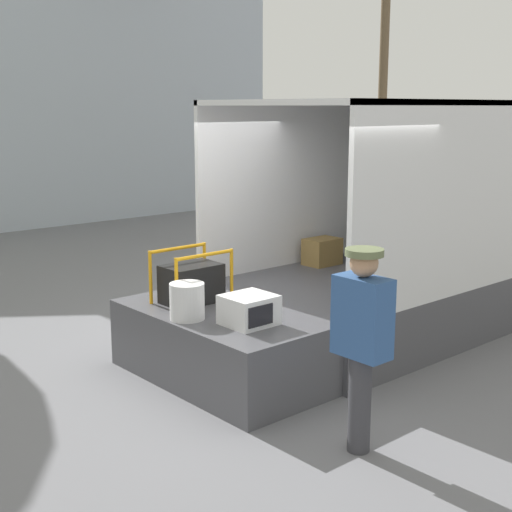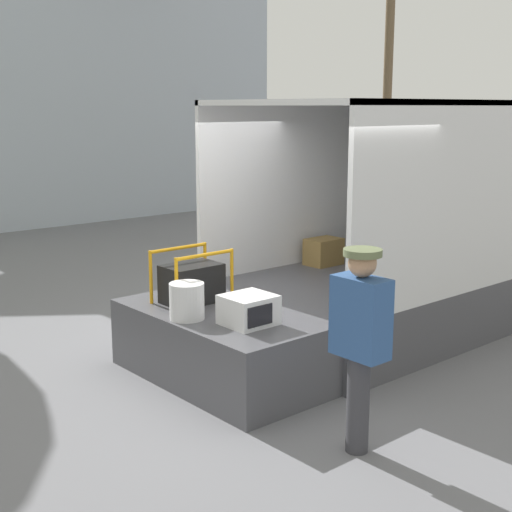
{
  "view_description": "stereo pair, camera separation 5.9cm",
  "coord_description": "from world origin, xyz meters",
  "px_view_note": "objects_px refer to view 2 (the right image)",
  "views": [
    {
      "loc": [
        -4.75,
        -5.3,
        2.67
      ],
      "look_at": [
        -0.29,
        -0.2,
        1.25
      ],
      "focal_mm": 50.0,
      "sensor_mm": 36.0,
      "label": 1
    },
    {
      "loc": [
        -4.71,
        -5.34,
        2.67
      ],
      "look_at": [
        -0.29,
        -0.2,
        1.25
      ],
      "focal_mm": 50.0,
      "sensor_mm": 36.0,
      "label": 2
    }
  ],
  "objects_px": {
    "box_truck": "(460,238)",
    "orange_bucket": "(187,301)",
    "microwave": "(249,310)",
    "utility_pole": "(389,52)",
    "portable_generator": "(194,282)",
    "worker_person": "(360,331)"
  },
  "relations": [
    {
      "from": "portable_generator",
      "to": "worker_person",
      "type": "relative_size",
      "value": 0.44
    },
    {
      "from": "orange_bucket",
      "to": "utility_pole",
      "type": "height_order",
      "value": "utility_pole"
    },
    {
      "from": "orange_bucket",
      "to": "microwave",
      "type": "bearing_deg",
      "value": -57.17
    },
    {
      "from": "orange_bucket",
      "to": "worker_person",
      "type": "relative_size",
      "value": 0.21
    },
    {
      "from": "microwave",
      "to": "utility_pole",
      "type": "bearing_deg",
      "value": 35.03
    },
    {
      "from": "box_truck",
      "to": "utility_pole",
      "type": "xyz_separation_m",
      "value": [
        9.68,
        9.18,
        3.39
      ]
    },
    {
      "from": "portable_generator",
      "to": "utility_pole",
      "type": "xyz_separation_m",
      "value": [
        13.74,
        8.72,
        3.43
      ]
    },
    {
      "from": "box_truck",
      "to": "portable_generator",
      "type": "xyz_separation_m",
      "value": [
        -4.06,
        0.46,
        -0.04
      ]
    },
    {
      "from": "utility_pole",
      "to": "microwave",
      "type": "bearing_deg",
      "value": -144.97
    },
    {
      "from": "portable_generator",
      "to": "box_truck",
      "type": "bearing_deg",
      "value": -6.53
    },
    {
      "from": "box_truck",
      "to": "orange_bucket",
      "type": "relative_size",
      "value": 16.52
    },
    {
      "from": "worker_person",
      "to": "utility_pole",
      "type": "xyz_separation_m",
      "value": [
        13.89,
        11.1,
        3.34
      ]
    },
    {
      "from": "portable_generator",
      "to": "utility_pole",
      "type": "relative_size",
      "value": 0.09
    },
    {
      "from": "orange_bucket",
      "to": "worker_person",
      "type": "bearing_deg",
      "value": -82.42
    },
    {
      "from": "worker_person",
      "to": "orange_bucket",
      "type": "bearing_deg",
      "value": 97.58
    },
    {
      "from": "worker_person",
      "to": "microwave",
      "type": "bearing_deg",
      "value": 86.98
    },
    {
      "from": "microwave",
      "to": "portable_generator",
      "type": "relative_size",
      "value": 0.62
    },
    {
      "from": "box_truck",
      "to": "microwave",
      "type": "distance_m",
      "value": 4.17
    },
    {
      "from": "box_truck",
      "to": "orange_bucket",
      "type": "distance_m",
      "value": 4.47
    },
    {
      "from": "orange_bucket",
      "to": "portable_generator",
      "type": "bearing_deg",
      "value": 48.22
    },
    {
      "from": "microwave",
      "to": "portable_generator",
      "type": "bearing_deg",
      "value": 85.54
    },
    {
      "from": "box_truck",
      "to": "utility_pole",
      "type": "distance_m",
      "value": 13.77
    }
  ]
}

